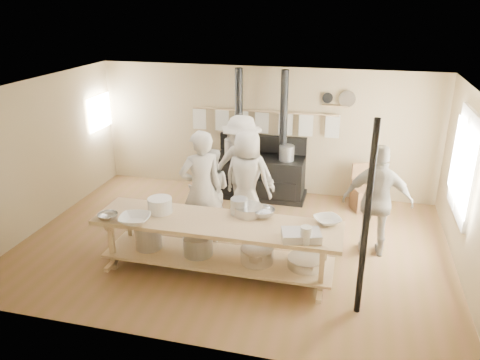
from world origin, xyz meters
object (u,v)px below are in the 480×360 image
object	(u,v)px
cook_right	(377,201)
cook_center	(247,180)
stove	(259,172)
prep_table	(217,241)
chair	(364,196)
cook_by_window	(242,168)
cook_left	(210,191)
cook_far_left	(201,189)
roasting_pan	(301,235)

from	to	relation	value
cook_right	cook_center	bearing A→B (deg)	-11.19
stove	prep_table	world-z (taller)	stove
stove	chair	bearing A→B (deg)	-4.11
cook_by_window	prep_table	bearing A→B (deg)	-84.02
stove	cook_right	xyz separation A→B (m)	(2.26, -1.85, 0.39)
cook_left	chair	world-z (taller)	cook_left
stove	chair	size ratio (longest dim) A/B	2.91
cook_left	chair	xyz separation A→B (m)	(2.59, 1.65, -0.51)
cook_by_window	cook_left	bearing A→B (deg)	-115.32
cook_left	chair	size ratio (longest dim) A/B	1.73
prep_table	cook_left	size ratio (longest dim) A/B	2.33
cook_left	cook_right	world-z (taller)	cook_right
cook_right	stove	bearing A→B (deg)	-38.68
stove	cook_far_left	world-z (taller)	stove
cook_right	cook_by_window	xyz separation A→B (m)	(-2.37, 0.76, 0.06)
prep_table	roasting_pan	distance (m)	1.33
prep_table	cook_center	bearing A→B (deg)	87.56
stove	chair	xyz separation A→B (m)	(2.10, -0.15, -0.26)
cook_center	roasting_pan	world-z (taller)	cook_center
cook_far_left	cook_right	distance (m)	2.79
roasting_pan	stove	bearing A→B (deg)	111.06
cook_far_left	prep_table	bearing A→B (deg)	84.84
stove	cook_center	size ratio (longest dim) A/B	1.46
prep_table	cook_right	xyz separation A→B (m)	(2.26, 1.16, 0.39)
cook_left	cook_center	world-z (taller)	cook_center
cook_left	cook_center	distance (m)	0.70
prep_table	cook_far_left	distance (m)	1.06
cook_far_left	cook_left	distance (m)	0.45
chair	cook_right	bearing A→B (deg)	-108.34
prep_table	cook_left	xyz separation A→B (m)	(-0.49, 1.21, 0.25)
cook_center	cook_by_window	distance (m)	0.36
cook_left	stove	bearing A→B (deg)	-117.57
prep_table	cook_left	world-z (taller)	cook_left
stove	chair	distance (m)	2.12
cook_left	cook_by_window	xyz separation A→B (m)	(0.38, 0.71, 0.20)
chair	roasting_pan	xyz separation A→B (m)	(-0.85, -3.10, 0.64)
cook_by_window	stove	bearing A→B (deg)	87.41
roasting_pan	prep_table	bearing A→B (deg)	169.33
cook_far_left	roasting_pan	world-z (taller)	cook_far_left
cook_right	cook_by_window	distance (m)	2.49
cook_far_left	cook_left	xyz separation A→B (m)	(0.01, 0.40, -0.20)
stove	cook_center	world-z (taller)	stove
prep_table	roasting_pan	bearing A→B (deg)	-10.67
cook_right	cook_by_window	world-z (taller)	cook_by_window
cook_left	chair	bearing A→B (deg)	-159.89
cook_far_left	cook_right	world-z (taller)	cook_far_left
cook_right	cook_left	bearing A→B (deg)	-0.37
cook_right	chair	bearing A→B (deg)	-84.00
prep_table	cook_center	size ratio (longest dim) A/B	2.03
cook_far_left	cook_center	bearing A→B (deg)	-161.78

